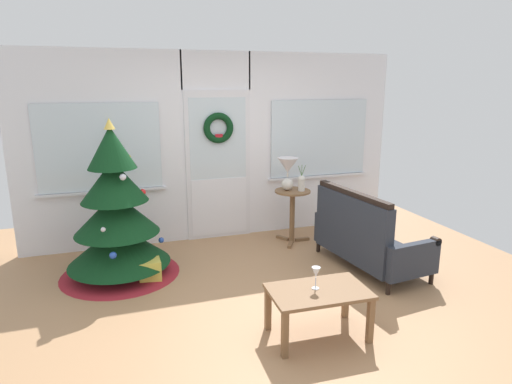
% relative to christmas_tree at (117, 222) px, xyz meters
% --- Properties ---
extents(ground_plane, '(6.76, 6.76, 0.00)m').
position_rel_christmas_tree_xyz_m(ground_plane, '(1.39, -1.15, -0.63)').
color(ground_plane, '#AD7F56').
extents(back_wall_with_door, '(5.20, 0.19, 2.55)m').
position_rel_christmas_tree_xyz_m(back_wall_with_door, '(1.39, 0.93, 0.65)').
color(back_wall_with_door, white).
rests_on(back_wall_with_door, ground).
extents(christmas_tree, '(1.34, 1.34, 1.78)m').
position_rel_christmas_tree_xyz_m(christmas_tree, '(0.00, 0.00, 0.00)').
color(christmas_tree, '#4C331E').
rests_on(christmas_tree, ground).
extents(settee_sofa, '(0.86, 1.52, 0.96)m').
position_rel_christmas_tree_xyz_m(settee_sofa, '(2.73, -0.73, -0.25)').
color(settee_sofa, black).
rests_on(settee_sofa, ground).
extents(side_table, '(0.50, 0.48, 0.73)m').
position_rel_christmas_tree_xyz_m(side_table, '(2.28, 0.35, -0.11)').
color(side_table, brown).
rests_on(side_table, ground).
extents(table_lamp, '(0.28, 0.28, 0.44)m').
position_rel_christmas_tree_xyz_m(table_lamp, '(2.22, 0.39, 0.39)').
color(table_lamp, silver).
rests_on(table_lamp, side_table).
extents(flower_vase, '(0.11, 0.10, 0.35)m').
position_rel_christmas_tree_xyz_m(flower_vase, '(2.38, 0.29, 0.22)').
color(flower_vase, beige).
rests_on(flower_vase, side_table).
extents(coffee_table, '(0.86, 0.55, 0.43)m').
position_rel_christmas_tree_xyz_m(coffee_table, '(1.58, -1.88, -0.26)').
color(coffee_table, brown).
rests_on(coffee_table, ground).
extents(wine_glass, '(0.08, 0.08, 0.20)m').
position_rel_christmas_tree_xyz_m(wine_glass, '(1.56, -1.84, -0.05)').
color(wine_glass, silver).
rests_on(wine_glass, coffee_table).
extents(gift_box, '(0.24, 0.22, 0.24)m').
position_rel_christmas_tree_xyz_m(gift_box, '(0.30, -0.29, -0.51)').
color(gift_box, '#D8C64C').
rests_on(gift_box, ground).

